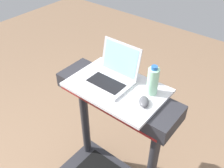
{
  "coord_description": "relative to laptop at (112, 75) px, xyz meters",
  "views": [
    {
      "loc": [
        0.78,
        -0.33,
        2.12
      ],
      "look_at": [
        0.0,
        0.65,
        1.14
      ],
      "focal_mm": 39.87,
      "sensor_mm": 36.0,
      "label": 1
    }
  ],
  "objects": [
    {
      "name": "computer_mouse",
      "position": [
        0.3,
        -0.06,
        -0.03
      ],
      "size": [
        0.1,
        0.12,
        0.03
      ],
      "primitive_type": "ellipsoid",
      "rotation": [
        0.0,
        0.0,
        0.57
      ],
      "color": "#4C4C51",
      "rests_on": "desk_board"
    },
    {
      "name": "desk_board",
      "position": [
        0.06,
        -0.03,
        -0.06
      ],
      "size": [
        0.65,
        0.43,
        0.02
      ],
      "primitive_type": "cube",
      "color": "silver",
      "rests_on": "treadmill_base"
    },
    {
      "name": "laptop",
      "position": [
        0.0,
        0.0,
        0.0
      ],
      "size": [
        0.3,
        0.28,
        0.24
      ],
      "rotation": [
        0.0,
        0.0,
        -0.06
      ],
      "color": "#B7B7BC",
      "rests_on": "desk_board"
    },
    {
      "name": "water_bottle",
      "position": [
        0.28,
        0.06,
        0.05
      ],
      "size": [
        0.07,
        0.07,
        0.2
      ],
      "color": "#9EDBB2",
      "rests_on": "desk_board"
    }
  ]
}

